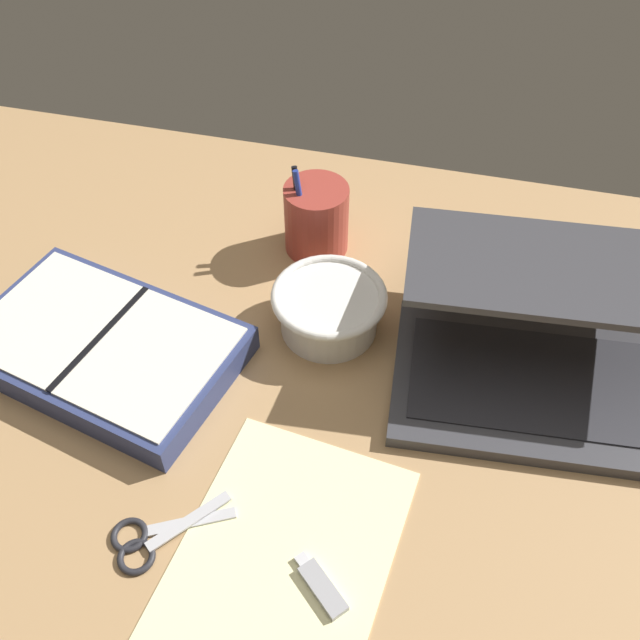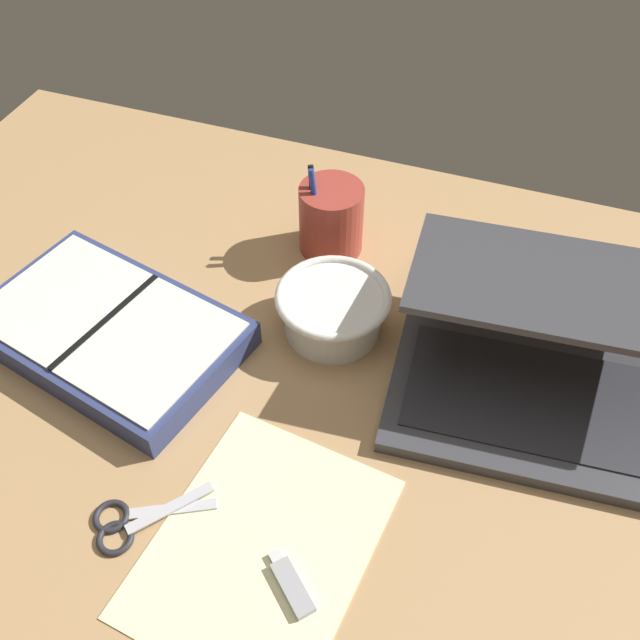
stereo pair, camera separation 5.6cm
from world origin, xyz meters
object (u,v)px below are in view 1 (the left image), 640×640
at_px(bowl, 329,308).
at_px(scissors, 147,540).
at_px(planner, 104,347).
at_px(laptop, 540,344).
at_px(pen_cup, 316,219).

height_order(bowl, scissors, bowl).
height_order(planner, scissors, planner).
relative_size(laptop, pen_cup, 2.58).
relative_size(laptop, scissors, 2.97).
bearing_deg(planner, pen_cup, 65.53).
bearing_deg(bowl, planner, -155.78).
bearing_deg(scissors, laptop, 1.51).
bearing_deg(pen_cup, laptop, -26.85).
distance_m(laptop, pen_cup, 0.35).
relative_size(planner, scissors, 3.01).
distance_m(bowl, scissors, 0.35).
height_order(bowl, pen_cup, pen_cup).
distance_m(planner, scissors, 0.26).
distance_m(bowl, pen_cup, 0.16).
xyz_separation_m(pen_cup, scissors, (-0.06, -0.48, -0.05)).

